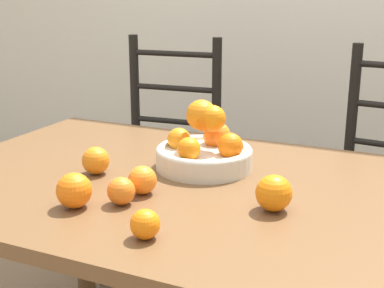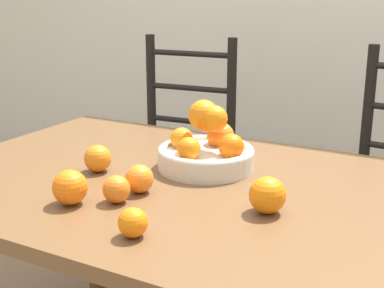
% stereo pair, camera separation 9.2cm
% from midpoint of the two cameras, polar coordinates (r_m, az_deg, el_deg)
% --- Properties ---
extents(dining_table, '(1.64, 0.91, 0.72)m').
position_cam_midpoint_polar(dining_table, '(1.36, 5.88, -8.57)').
color(dining_table, brown).
rests_on(dining_table, ground_plane).
extents(fruit_bowl, '(0.26, 0.26, 0.19)m').
position_cam_midpoint_polar(fruit_bowl, '(1.46, 3.39, -0.46)').
color(fruit_bowl, beige).
rests_on(fruit_bowl, dining_table).
extents(orange_loose_0, '(0.08, 0.08, 0.08)m').
position_cam_midpoint_polar(orange_loose_0, '(1.24, -10.82, -4.59)').
color(orange_loose_0, orange).
rests_on(orange_loose_0, dining_table).
extents(orange_loose_1, '(0.06, 0.06, 0.06)m').
position_cam_midpoint_polar(orange_loose_1, '(1.24, -5.95, -4.84)').
color(orange_loose_1, orange).
rests_on(orange_loose_1, dining_table).
extents(orange_loose_2, '(0.07, 0.07, 0.07)m').
position_cam_midpoint_polar(orange_loose_2, '(1.29, -3.60, -3.75)').
color(orange_loose_2, orange).
rests_on(orange_loose_2, dining_table).
extents(orange_loose_3, '(0.08, 0.08, 0.08)m').
position_cam_midpoint_polar(orange_loose_3, '(1.19, 10.26, -5.42)').
color(orange_loose_3, orange).
rests_on(orange_loose_3, dining_table).
extents(orange_loose_4, '(0.06, 0.06, 0.06)m').
position_cam_midpoint_polar(orange_loose_4, '(1.07, -3.84, -8.40)').
color(orange_loose_4, orange).
rests_on(orange_loose_4, dining_table).
extents(orange_loose_5, '(0.07, 0.07, 0.07)m').
position_cam_midpoint_polar(orange_loose_5, '(1.45, -8.23, -1.56)').
color(orange_loose_5, orange).
rests_on(orange_loose_5, dining_table).
extents(chair_left, '(0.45, 0.43, 1.00)m').
position_cam_midpoint_polar(chair_left, '(2.27, -0.46, -2.01)').
color(chair_left, black).
rests_on(chair_left, ground_plane).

